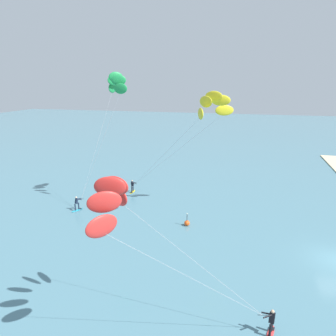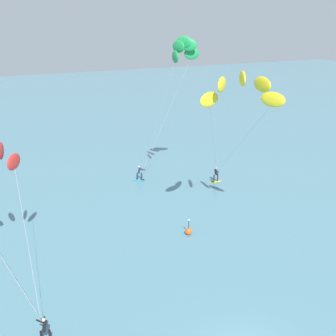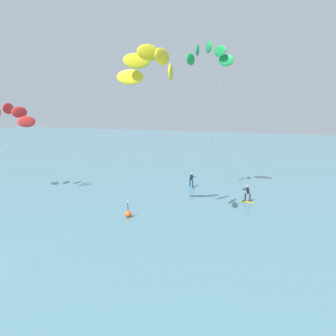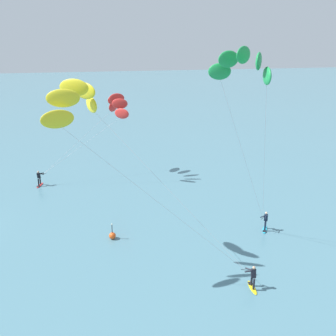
% 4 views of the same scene
% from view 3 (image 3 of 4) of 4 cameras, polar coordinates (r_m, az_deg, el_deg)
% --- Properties ---
extents(kitesurfer_nearshore, '(5.25, 10.29, 9.41)m').
position_cam_3_polar(kitesurfer_nearshore, '(38.63, -24.46, 7.22)').
color(kitesurfer_nearshore, red).
rests_on(kitesurfer_nearshore, ground).
extents(kitesurfer_mid_water, '(8.70, 12.88, 13.21)m').
position_cam_3_polar(kitesurfer_mid_water, '(25.76, -2.30, 15.32)').
color(kitesurfer_mid_water, yellow).
rests_on(kitesurfer_mid_water, ground).
extents(kitesurfer_far_out, '(6.07, 6.42, 15.10)m').
position_cam_3_polar(kitesurfer_far_out, '(35.36, 6.38, 16.71)').
color(kitesurfer_far_out, '#23ADD1').
rests_on(kitesurfer_far_out, ground).
extents(marker_buoy, '(0.56, 0.56, 1.38)m').
position_cam_3_polar(marker_buoy, '(29.76, -6.42, -7.29)').
color(marker_buoy, '#EA5119').
rests_on(marker_buoy, ground).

